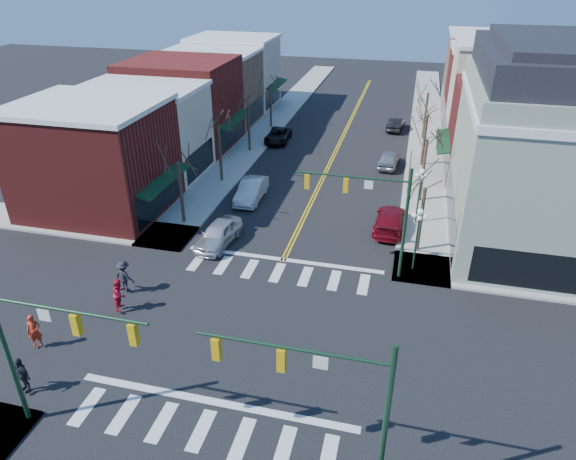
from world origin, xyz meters
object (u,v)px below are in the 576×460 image
Objects in this scene: lamppost_midblock at (420,187)px; car_right_near at (390,220)px; car_right_mid at (389,159)px; pedestrian_red_b at (120,294)px; car_left_far at (278,135)px; pedestrian_red_a at (34,331)px; pedestrian_dark_b at (124,276)px; victorian_corner at (561,149)px; car_left_near at (218,234)px; car_right_far at (396,124)px; car_left_mid at (251,190)px; pedestrian_dark_a at (22,374)px; lamppost_corner at (418,229)px.

lamppost_midblock is 0.84× the size of car_right_near.
lamppost_midblock is at bearing -141.26° from car_right_near.
pedestrian_red_b is (-12.85, -25.73, 0.37)m from car_right_mid.
pedestrian_red_a is at bearing -98.47° from car_left_far.
pedestrian_red_a is 5.77m from pedestrian_dark_b.
victorian_corner reaches higher than car_left_near.
lamppost_midblock is at bearing 32.66° from car_left_near.
car_left_near reaches higher than car_right_far.
car_left_mid is 11.47m from car_right_near.
car_right_mid is 33.30m from pedestrian_red_a.
car_left_mid is 14.43m from pedestrian_dark_b.
car_right_near is 24.77m from pedestrian_dark_a.
car_right_far is at bearing 115.60° from victorian_corner.
pedestrian_red_a is (-3.56, -33.95, 0.40)m from car_left_far.
pedestrian_red_a is at bearing -106.09° from car_left_mid.
car_right_near is at bearing 98.48° from car_right_mid.
lamppost_midblock is at bearing 176.55° from victorian_corner.
lamppost_corner is 0.89× the size of car_left_far.
lamppost_corner is 15.23m from car_left_mid.
victorian_corner is at bearing -68.92° from pedestrian_red_b.
car_right_far is (0.00, 11.45, -0.05)m from car_right_mid.
car_left_mid is at bearing -91.12° from pedestrian_dark_b.
pedestrian_red_b is at bearing 77.81° from car_right_far.
car_right_near is at bearing 70.96° from pedestrian_dark_a.
lamppost_midblock is at bearing 103.87° from car_right_far.
pedestrian_red_b is 1.04× the size of pedestrian_dark_a.
pedestrian_dark_b is (-24.59, -12.41, -5.53)m from victorian_corner.
pedestrian_red_a is (-15.39, -40.98, 0.38)m from car_right_far.
victorian_corner is 17.14m from car_right_mid.
pedestrian_red_a is 1.00× the size of pedestrian_dark_a.
victorian_corner is at bearing 35.86° from lamppost_corner.
lamppost_corner is at bearing -144.14° from victorian_corner.
victorian_corner is at bearing -3.45° from lamppost_midblock.
car_left_near is 1.11× the size of car_right_far.
car_left_far is 34.13m from pedestrian_red_a.
car_right_mid is (-2.78, 17.66, -2.22)m from lamppost_corner.
pedestrian_dark_b reaches higher than car_left_mid.
victorian_corner reaches higher than pedestrian_red_a.
victorian_corner is at bearing 22.04° from car_left_near.
pedestrian_red_a is at bearing -106.34° from car_left_near.
car_left_near reaches higher than car_right_mid.
car_left_mid reaches higher than car_left_far.
lamppost_midblock is at bearing -56.39° from pedestrian_red_b.
lamppost_midblock is 0.89× the size of car_left_far.
car_right_mid is 28.76m from pedestrian_red_b.
car_right_mid is at bearing 84.62° from pedestrian_dark_a.
lamppost_midblock reaches higher than pedestrian_red_b.
car_left_near is 1.07× the size of car_right_mid.
lamppost_midblock is 0.93× the size of car_left_near.
lamppost_corner is at bearing -90.00° from lamppost_midblock.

